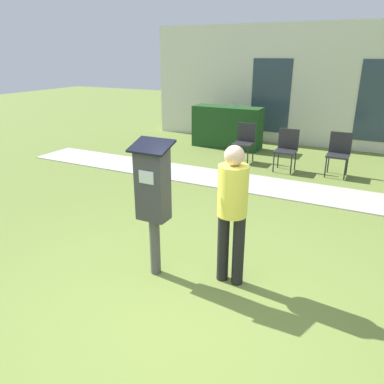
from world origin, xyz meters
name	(u,v)px	position (x,y,z in m)	size (l,w,h in m)	color
ground_plane	(177,313)	(0.00, 0.00, 0.00)	(40.00, 40.00, 0.00)	olive
sidewalk	(282,188)	(0.00, 4.10, 0.01)	(12.00, 1.10, 0.02)	#B7B2A8
building_facade	(325,87)	(0.00, 8.03, 1.60)	(10.00, 0.26, 3.20)	silver
parking_meter	(153,192)	(-0.59, 0.54, 1.02)	(0.44, 0.31, 1.59)	#4C4C4C
person_standing	(232,206)	(0.25, 0.77, 0.93)	(0.32, 0.32, 1.58)	black
outdoor_chair_left	(245,139)	(-1.32, 5.63, 0.53)	(0.44, 0.44, 0.90)	#262628
outdoor_chair_middle	(287,146)	(-0.26, 5.36, 0.53)	(0.44, 0.44, 0.90)	#262628
outdoor_chair_right	(339,151)	(0.80, 5.49, 0.53)	(0.44, 0.44, 0.90)	#262628
hedge_row	(227,127)	(-2.22, 6.75, 0.55)	(1.85, 0.60, 1.10)	#1E471E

